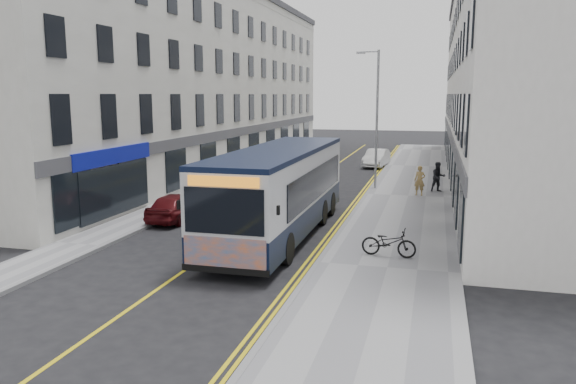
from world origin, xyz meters
The scene contains 17 objects.
ground centered at (0.00, 0.00, 0.00)m, with size 140.00×140.00×0.00m, color black.
pavement_east centered at (6.25, 12.00, 0.06)m, with size 4.50×64.00×0.12m, color gray.
pavement_west centered at (-5.00, 12.00, 0.06)m, with size 2.00×64.00×0.12m, color gray.
kerb_east centered at (4.00, 12.00, 0.07)m, with size 0.18×64.00×0.13m, color slate.
kerb_west centered at (-4.00, 12.00, 0.07)m, with size 0.18×64.00×0.13m, color slate.
road_centre_line centered at (0.00, 12.00, 0.00)m, with size 0.12×64.00×0.01m, color gold.
road_dbl_yellow_inner centered at (3.55, 12.00, 0.00)m, with size 0.10×64.00×0.01m, color gold.
road_dbl_yellow_outer centered at (3.75, 12.00, 0.00)m, with size 0.10×64.00×0.01m, color gold.
terrace_east centered at (11.50, 21.00, 6.50)m, with size 6.00×46.00×13.00m, color white.
terrace_west centered at (-9.00, 21.00, 6.50)m, with size 6.00×46.00×13.00m, color silver.
streetlamp centered at (4.17, 14.00, 4.38)m, with size 1.32×0.18×8.00m.
city_bus centered at (1.75, 2.19, 1.90)m, with size 2.78×11.95×3.47m.
bicycle centered at (6.18, 0.02, 0.61)m, with size 0.64×1.85×0.97m, color black.
pedestrian_near centered at (6.82, 12.25, 0.93)m, with size 0.59×0.39×1.62m, color #9A7B46.
pedestrian_far centered at (7.79, 13.71, 0.96)m, with size 0.81×0.63×1.67m, color black.
car_white centered at (3.20, 24.79, 0.68)m, with size 1.44×4.12×1.36m, color silver.
car_maroon centered at (-3.40, 3.71, 0.64)m, with size 1.51×3.74×1.28m, color #4C0C10.
Camera 1 is at (7.56, -18.57, 5.53)m, focal length 35.00 mm.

